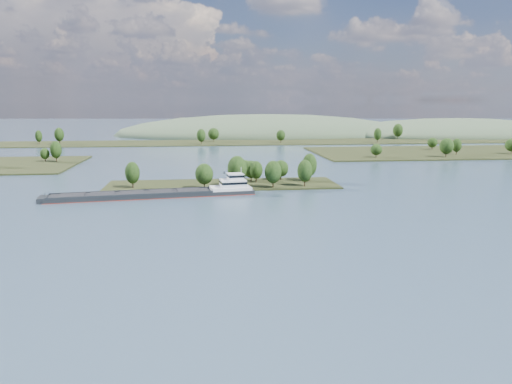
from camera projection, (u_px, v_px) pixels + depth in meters
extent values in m
plane|color=#395264|center=(231.00, 217.00, 159.11)|extent=(1800.00, 1800.00, 0.00)
cube|color=black|center=(222.00, 185.00, 217.76)|extent=(100.00, 30.00, 1.20)
cylinder|color=black|center=(273.00, 183.00, 208.89)|extent=(0.50, 0.50, 3.69)
ellipsoid|color=black|center=(273.00, 172.00, 208.04)|extent=(7.15, 7.15, 9.49)
cylinder|color=black|center=(244.00, 177.00, 228.76)|extent=(0.50, 0.50, 3.01)
ellipsoid|color=black|center=(244.00, 168.00, 228.07)|extent=(8.12, 8.12, 7.73)
cylinder|color=black|center=(237.00, 181.00, 211.67)|extent=(0.50, 0.50, 4.26)
ellipsoid|color=black|center=(237.00, 169.00, 210.68)|extent=(8.30, 8.30, 10.96)
cylinder|color=black|center=(251.00, 178.00, 224.23)|extent=(0.50, 0.50, 3.10)
ellipsoid|color=black|center=(251.00, 169.00, 223.51)|extent=(6.78, 6.78, 7.97)
cylinder|color=black|center=(204.00, 184.00, 206.53)|extent=(0.50, 0.50, 3.41)
ellipsoid|color=black|center=(204.00, 174.00, 205.74)|extent=(7.52, 7.52, 8.77)
cylinder|color=black|center=(133.00, 184.00, 207.77)|extent=(0.50, 0.50, 3.59)
ellipsoid|color=black|center=(132.00, 173.00, 206.94)|extent=(6.20, 6.20, 9.23)
cylinder|color=black|center=(256.00, 179.00, 221.70)|extent=(0.50, 0.50, 3.13)
ellipsoid|color=black|center=(256.00, 170.00, 220.98)|extent=(5.86, 5.86, 8.05)
cylinder|color=black|center=(309.00, 176.00, 226.18)|extent=(0.50, 0.50, 4.07)
ellipsoid|color=black|center=(310.00, 165.00, 225.24)|extent=(6.74, 6.74, 10.47)
cylinder|color=black|center=(305.00, 182.00, 211.68)|extent=(0.50, 0.50, 3.71)
ellipsoid|color=black|center=(305.00, 171.00, 210.83)|extent=(6.50, 6.50, 9.54)
cylinder|color=black|center=(281.00, 177.00, 228.32)|extent=(0.50, 0.50, 3.00)
ellipsoid|color=black|center=(281.00, 168.00, 227.62)|extent=(7.13, 7.13, 7.71)
cylinder|color=black|center=(56.00, 158.00, 294.54)|extent=(0.50, 0.50, 4.01)
ellipsoid|color=black|center=(56.00, 150.00, 293.62)|extent=(6.73, 6.73, 10.31)
cylinder|color=black|center=(45.00, 159.00, 295.82)|extent=(0.50, 0.50, 2.60)
ellipsoid|color=black|center=(45.00, 154.00, 295.22)|extent=(5.45, 5.45, 6.69)
cylinder|color=black|center=(376.00, 155.00, 316.47)|extent=(0.50, 0.50, 2.81)
ellipsoid|color=black|center=(376.00, 150.00, 315.82)|extent=(7.37, 7.37, 7.23)
cylinder|color=black|center=(511.00, 151.00, 337.26)|extent=(0.50, 0.50, 3.44)
ellipsoid|color=black|center=(512.00, 145.00, 336.47)|extent=(8.70, 8.70, 8.83)
cylinder|color=black|center=(446.00, 154.00, 318.41)|extent=(0.50, 0.50, 3.96)
ellipsoid|color=black|center=(447.00, 146.00, 317.50)|extent=(8.87, 8.87, 10.17)
cylinder|color=black|center=(456.00, 152.00, 332.52)|extent=(0.50, 0.50, 3.55)
ellipsoid|color=black|center=(457.00, 145.00, 331.70)|extent=(6.36, 6.36, 9.12)
cylinder|color=black|center=(432.00, 148.00, 367.30)|extent=(0.50, 0.50, 2.87)
ellipsoid|color=black|center=(432.00, 143.00, 366.64)|extent=(7.21, 7.21, 7.39)
cube|color=black|center=(211.00, 143.00, 432.81)|extent=(900.00, 60.00, 1.20)
cylinder|color=black|center=(39.00, 142.00, 413.54)|extent=(0.50, 0.50, 3.78)
ellipsoid|color=black|center=(39.00, 136.00, 412.67)|extent=(5.73, 5.73, 9.73)
cylinder|color=black|center=(377.00, 140.00, 429.36)|extent=(0.50, 0.50, 4.14)
ellipsoid|color=black|center=(378.00, 134.00, 428.41)|extent=(6.59, 6.59, 10.65)
cylinder|color=black|center=(214.00, 140.00, 436.93)|extent=(0.50, 0.50, 3.99)
ellipsoid|color=black|center=(214.00, 134.00, 436.01)|extent=(9.88, 9.88, 10.26)
cylinder|color=black|center=(398.00, 137.00, 465.87)|extent=(0.50, 0.50, 4.76)
ellipsoid|color=black|center=(398.00, 130.00, 464.77)|extent=(9.14, 9.14, 12.25)
cylinder|color=black|center=(60.00, 141.00, 414.69)|extent=(0.50, 0.50, 4.48)
ellipsoid|color=black|center=(59.00, 135.00, 413.66)|extent=(7.86, 7.86, 11.52)
cylinder|color=black|center=(281.00, 141.00, 427.74)|extent=(0.50, 0.50, 3.63)
ellipsoid|color=black|center=(281.00, 135.00, 426.91)|extent=(7.73, 7.73, 9.32)
cylinder|color=black|center=(201.00, 142.00, 412.18)|extent=(0.50, 0.50, 4.19)
ellipsoid|color=black|center=(201.00, 135.00, 411.21)|extent=(7.48, 7.48, 10.78)
ellipsoid|color=#3F5339|center=(455.00, 135.00, 529.20)|extent=(260.00, 140.00, 36.00)
ellipsoid|color=#3F5339|center=(265.00, 135.00, 537.01)|extent=(320.00, 160.00, 44.00)
cube|color=black|center=(153.00, 196.00, 191.69)|extent=(78.98, 20.33, 2.16)
cube|color=maroon|center=(153.00, 197.00, 191.77)|extent=(79.20, 20.55, 0.24)
cube|color=black|center=(132.00, 191.00, 194.14)|extent=(60.23, 8.62, 0.78)
cube|color=black|center=(132.00, 195.00, 184.99)|extent=(60.23, 8.62, 0.78)
cube|color=black|center=(132.00, 193.00, 189.59)|extent=(59.43, 16.71, 0.29)
cube|color=black|center=(72.00, 195.00, 184.39)|extent=(9.82, 9.15, 0.34)
cube|color=black|center=(102.00, 194.00, 186.96)|extent=(9.82, 9.15, 0.34)
cube|color=black|center=(132.00, 193.00, 189.54)|extent=(9.82, 9.15, 0.34)
cube|color=black|center=(161.00, 191.00, 192.12)|extent=(9.82, 9.15, 0.34)
cube|color=black|center=(189.00, 190.00, 194.69)|extent=(9.82, 9.15, 0.34)
cube|color=black|center=(42.00, 199.00, 182.13)|extent=(4.11, 9.13, 1.96)
cylinder|color=black|center=(45.00, 196.00, 182.12)|extent=(0.26, 0.26, 2.16)
cube|color=white|center=(230.00, 188.00, 198.65)|extent=(16.80, 11.44, 1.18)
cube|color=white|center=(233.00, 183.00, 198.53)|extent=(10.77, 9.09, 2.94)
cube|color=black|center=(233.00, 182.00, 198.46)|extent=(10.99, 9.31, 0.88)
cube|color=white|center=(235.00, 177.00, 198.30)|extent=(6.62, 6.62, 2.16)
cube|color=black|center=(235.00, 176.00, 198.23)|extent=(6.84, 6.84, 0.78)
cube|color=white|center=(235.00, 174.00, 198.09)|extent=(7.06, 7.06, 0.20)
cylinder|color=white|center=(241.00, 171.00, 198.46)|extent=(0.22, 0.22, 2.55)
cylinder|color=black|center=(224.00, 173.00, 199.92)|extent=(0.55, 0.55, 1.18)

